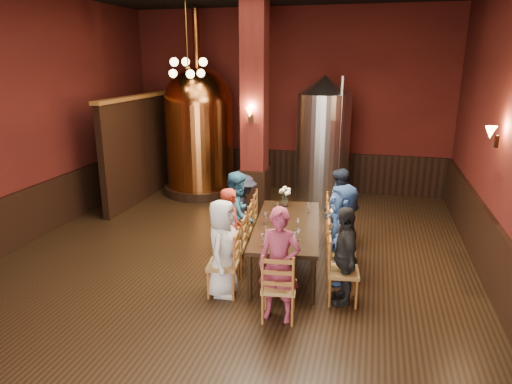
% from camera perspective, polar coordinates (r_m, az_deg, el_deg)
% --- Properties ---
extents(room, '(10.00, 10.02, 4.50)m').
position_cam_1_polar(room, '(6.92, -3.65, 7.67)').
color(room, black).
rests_on(room, ground).
extents(wainscot_right, '(0.08, 9.90, 1.00)m').
position_cam_1_polar(wainscot_right, '(7.31, 27.99, -8.12)').
color(wainscot_right, black).
rests_on(wainscot_right, ground).
extents(wainscot_back, '(7.90, 0.08, 1.00)m').
position_cam_1_polar(wainscot_back, '(11.99, 3.83, 2.86)').
color(wainscot_back, black).
rests_on(wainscot_back, ground).
extents(wainscot_left, '(0.08, 9.90, 1.00)m').
position_cam_1_polar(wainscot_left, '(9.34, -27.26, -2.92)').
color(wainscot_left, black).
rests_on(wainscot_left, ground).
extents(column, '(0.58, 0.58, 4.50)m').
position_cam_1_polar(column, '(9.67, -0.17, 10.18)').
color(column, '#4C1410').
rests_on(column, ground).
extents(partition, '(0.22, 3.50, 2.40)m').
position_cam_1_polar(partition, '(11.27, -14.12, 5.17)').
color(partition, black).
rests_on(partition, ground).
extents(pendant_cluster, '(0.90, 0.90, 1.70)m').
position_cam_1_polar(pendant_cluster, '(10.20, -8.51, 15.11)').
color(pendant_cluster, '#A57226').
rests_on(pendant_cluster, room).
extents(sconce_wall, '(0.20, 0.20, 0.36)m').
position_cam_1_polar(sconce_wall, '(7.60, 27.94, 6.20)').
color(sconce_wall, black).
rests_on(sconce_wall, room).
extents(sconce_column, '(0.20, 0.20, 0.36)m').
position_cam_1_polar(sconce_column, '(9.39, -0.64, 9.68)').
color(sconce_column, black).
rests_on(sconce_column, column).
extents(dining_table, '(1.28, 2.50, 0.75)m').
position_cam_1_polar(dining_table, '(7.34, 3.92, -4.45)').
color(dining_table, black).
rests_on(dining_table, ground).
extents(chair_0, '(0.51, 0.51, 0.92)m').
position_cam_1_polar(chair_0, '(6.62, -4.16, -9.00)').
color(chair_0, '#9A6127').
rests_on(chair_0, ground).
extents(person_0, '(0.47, 0.71, 1.42)m').
position_cam_1_polar(person_0, '(6.52, -4.20, -7.00)').
color(person_0, silver).
rests_on(person_0, ground).
extents(chair_1, '(0.51, 0.51, 0.92)m').
position_cam_1_polar(chair_1, '(7.22, -3.09, -6.75)').
color(chair_1, '#9A6127').
rests_on(chair_1, ground).
extents(person_1, '(0.52, 0.61, 1.41)m').
position_cam_1_polar(person_1, '(7.13, -3.12, -4.95)').
color(person_1, maroon).
rests_on(person_1, ground).
extents(chair_2, '(0.51, 0.51, 0.92)m').
position_cam_1_polar(chair_2, '(7.82, -2.20, -4.88)').
color(chair_2, '#9A6127').
rests_on(chair_2, ground).
extents(person_2, '(0.39, 0.75, 1.50)m').
position_cam_1_polar(person_2, '(7.72, -2.22, -2.87)').
color(person_2, '#24567A').
rests_on(person_2, ground).
extents(chair_3, '(0.51, 0.51, 0.92)m').
position_cam_1_polar(chair_3, '(8.44, -1.44, -3.25)').
color(chair_3, '#9A6127').
rests_on(chair_3, ground).
extents(person_3, '(0.59, 0.88, 1.27)m').
position_cam_1_polar(person_3, '(8.39, -1.44, -2.11)').
color(person_3, black).
rests_on(person_3, ground).
extents(chair_4, '(0.51, 0.51, 0.92)m').
position_cam_1_polar(chair_4, '(6.52, 10.87, -9.71)').
color(chair_4, '#9A6127').
rests_on(chair_4, ground).
extents(person_4, '(0.58, 0.89, 1.40)m').
position_cam_1_polar(person_4, '(6.42, 10.98, -7.78)').
color(person_4, black).
rests_on(person_4, ground).
extents(chair_5, '(0.51, 0.51, 0.92)m').
position_cam_1_polar(chair_5, '(7.13, 10.59, -7.36)').
color(chair_5, '#9A6127').
rests_on(chair_5, ground).
extents(person_5, '(0.68, 1.48, 1.53)m').
position_cam_1_polar(person_5, '(7.01, 10.72, -5.06)').
color(person_5, '#305190').
rests_on(person_5, ground).
extents(chair_6, '(0.51, 0.51, 0.92)m').
position_cam_1_polar(chair_6, '(7.73, 10.37, -5.40)').
color(chair_6, '#9A6127').
rests_on(chair_6, ground).
extents(person_6, '(0.62, 0.75, 1.32)m').
position_cam_1_polar(person_6, '(7.66, 10.44, -4.02)').
color(person_6, silver).
rests_on(person_6, ground).
extents(chair_7, '(0.51, 0.51, 0.92)m').
position_cam_1_polar(chair_7, '(8.36, 10.18, -3.71)').
color(chair_7, '#9A6127').
rests_on(chair_7, ground).
extents(person_7, '(0.38, 0.72, 1.44)m').
position_cam_1_polar(person_7, '(8.28, 10.27, -2.02)').
color(person_7, black).
rests_on(person_7, ground).
extents(chair_8, '(0.51, 0.51, 0.92)m').
position_cam_1_polar(chair_8, '(6.03, 2.88, -11.70)').
color(chair_8, '#9A6127').
rests_on(chair_8, ground).
extents(person_8, '(0.58, 0.41, 1.52)m').
position_cam_1_polar(person_8, '(5.89, 2.92, -9.11)').
color(person_8, maroon).
rests_on(person_8, ground).
extents(copper_kettle, '(1.99, 1.99, 4.40)m').
position_cam_1_polar(copper_kettle, '(11.41, -7.08, 7.73)').
color(copper_kettle, black).
rests_on(copper_kettle, ground).
extents(steel_vessel, '(1.33, 1.33, 2.94)m').
position_cam_1_polar(steel_vessel, '(10.66, 8.37, 6.34)').
color(steel_vessel, '#B2B2B7').
rests_on(steel_vessel, ground).
extents(rose_vase, '(0.22, 0.22, 0.37)m').
position_cam_1_polar(rose_vase, '(8.09, 3.64, -0.19)').
color(rose_vase, white).
rests_on(rose_vase, dining_table).
extents(wine_glass_0, '(0.07, 0.07, 0.17)m').
position_cam_1_polar(wine_glass_0, '(6.66, 5.32, -5.37)').
color(wine_glass_0, white).
rests_on(wine_glass_0, dining_table).
extents(wine_glass_1, '(0.07, 0.07, 0.17)m').
position_cam_1_polar(wine_glass_1, '(7.80, 2.64, -2.02)').
color(wine_glass_1, white).
rests_on(wine_glass_1, dining_table).
extents(wine_glass_2, '(0.07, 0.07, 0.17)m').
position_cam_1_polar(wine_glass_2, '(7.33, 1.29, -3.22)').
color(wine_glass_2, white).
rests_on(wine_glass_2, dining_table).
extents(wine_glass_3, '(0.07, 0.07, 0.17)m').
position_cam_1_polar(wine_glass_3, '(7.09, 5.26, -3.99)').
color(wine_glass_3, white).
rests_on(wine_glass_3, dining_table).
extents(wine_glass_4, '(0.07, 0.07, 0.17)m').
position_cam_1_polar(wine_glass_4, '(7.24, 3.66, -3.51)').
color(wine_glass_4, white).
rests_on(wine_glass_4, dining_table).
extents(wine_glass_5, '(0.07, 0.07, 0.17)m').
position_cam_1_polar(wine_glass_5, '(7.28, 1.19, -3.37)').
color(wine_glass_5, white).
rests_on(wine_glass_5, dining_table).
extents(wine_glass_6, '(0.07, 0.07, 0.17)m').
position_cam_1_polar(wine_glass_6, '(6.54, 4.83, -5.76)').
color(wine_glass_6, white).
rests_on(wine_glass_6, dining_table).
extents(wine_glass_7, '(0.07, 0.07, 0.17)m').
position_cam_1_polar(wine_glass_7, '(6.46, 0.83, -5.98)').
color(wine_glass_7, white).
rests_on(wine_glass_7, dining_table).
extents(wine_glass_8, '(0.07, 0.07, 0.17)m').
position_cam_1_polar(wine_glass_8, '(6.63, 1.72, -5.38)').
color(wine_glass_8, white).
rests_on(wine_glass_8, dining_table).
extents(wine_glass_9, '(0.07, 0.07, 0.17)m').
position_cam_1_polar(wine_glass_9, '(7.85, 6.61, -1.99)').
color(wine_glass_9, white).
rests_on(wine_glass_9, dining_table).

